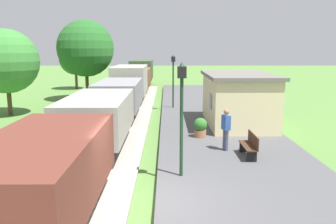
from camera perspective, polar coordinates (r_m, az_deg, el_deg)
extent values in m
plane|color=#517A38|center=(9.68, -3.37, -16.15)|extent=(160.00, 160.00, 0.00)
cube|color=#4C4C4F|center=(9.98, 15.97, -14.89)|extent=(6.00, 60.00, 0.25)
cube|color=#9E9389|center=(10.06, -17.66, -15.18)|extent=(3.80, 60.00, 0.12)
cube|color=slate|center=(9.82, -13.56, -14.78)|extent=(0.07, 60.00, 0.14)
cube|color=slate|center=(10.24, -21.67, -14.17)|extent=(0.07, 60.00, 0.14)
cube|color=brown|center=(8.54, -20.42, -9.05)|extent=(2.50, 5.60, 1.60)
cube|color=black|center=(8.77, -20.14, -13.06)|extent=(2.10, 5.15, 0.50)
cylinder|color=black|center=(10.43, -16.71, -10.47)|extent=(1.56, 0.84, 0.84)
cylinder|color=black|center=(11.40, -15.15, -7.24)|extent=(0.20, 0.30, 0.20)
cube|color=gray|center=(14.69, -11.69, -0.49)|extent=(2.50, 5.60, 1.60)
cube|color=black|center=(14.83, -11.59, -2.96)|extent=(2.10, 5.15, 0.50)
cylinder|color=black|center=(16.60, -10.37, -2.35)|extent=(1.56, 0.84, 0.84)
cylinder|color=black|center=(13.20, -13.06, -5.83)|extent=(1.56, 0.84, 0.84)
cylinder|color=black|center=(17.66, -9.75, -0.72)|extent=(0.20, 0.30, 0.20)
cylinder|color=black|center=(12.05, -14.31, -6.24)|extent=(0.20, 0.30, 0.20)
cube|color=gray|center=(21.12, -8.21, 2.95)|extent=(2.50, 5.60, 1.60)
cube|color=black|center=(21.21, -8.16, 1.21)|extent=(2.10, 5.15, 0.50)
cylinder|color=black|center=(23.01, -7.55, 1.33)|extent=(1.56, 0.84, 0.84)
cylinder|color=black|center=(19.51, -8.85, -0.37)|extent=(1.56, 0.84, 0.84)
cylinder|color=black|center=(24.10, -7.22, 2.36)|extent=(0.20, 0.30, 0.20)
cylinder|color=black|center=(18.34, -9.40, -0.29)|extent=(0.20, 0.30, 0.20)
cube|color=gray|center=(27.60, -6.37, 5.40)|extent=(2.50, 5.60, 2.20)
cube|color=black|center=(27.70, -6.33, 3.44)|extent=(2.10, 5.15, 0.50)
cylinder|color=black|center=(29.50, -5.96, 3.40)|extent=(1.56, 0.84, 0.84)
cylinder|color=black|center=(25.97, -6.72, 2.40)|extent=(1.56, 0.84, 0.84)
cylinder|color=black|center=(30.61, -5.76, 4.13)|extent=(0.20, 0.30, 0.20)
cylinder|color=black|center=(24.79, -7.03, 2.59)|extent=(0.20, 0.30, 0.20)
cube|color=brown|center=(34.17, -5.20, 5.91)|extent=(2.50, 5.60, 1.60)
cube|color=black|center=(34.23, -5.19, 4.83)|extent=(2.10, 5.15, 0.50)
cylinder|color=black|center=(36.03, -4.94, 4.72)|extent=(1.56, 0.84, 0.84)
cylinder|color=black|center=(32.48, -5.44, 4.07)|extent=(1.56, 0.84, 0.84)
cylinder|color=black|center=(37.16, -4.80, 5.28)|extent=(0.20, 0.30, 0.20)
cylinder|color=black|center=(31.31, -5.64, 4.28)|extent=(0.20, 0.30, 0.20)
cube|color=#384C33|center=(40.71, -4.43, 7.09)|extent=(2.50, 5.60, 2.20)
cube|color=black|center=(40.78, -4.41, 5.76)|extent=(2.10, 5.15, 0.50)
cylinder|color=black|center=(42.58, -4.23, 5.63)|extent=(1.56, 0.84, 0.84)
cylinder|color=black|center=(39.02, -4.59, 5.17)|extent=(1.56, 0.84, 0.84)
cylinder|color=black|center=(43.71, -4.13, 6.09)|extent=(0.20, 0.30, 0.20)
cylinder|color=black|center=(37.85, -4.72, 5.38)|extent=(0.20, 0.30, 0.20)
cube|color=beige|center=(18.94, 11.58, 1.88)|extent=(3.20, 5.50, 2.60)
cube|color=#66605B|center=(18.79, 11.74, 6.07)|extent=(3.50, 5.80, 0.18)
cube|color=black|center=(17.58, 7.18, 1.78)|extent=(0.03, 0.90, 0.80)
cube|color=#422819|center=(13.41, 13.27, -5.54)|extent=(0.42, 1.50, 0.04)
cube|color=#422819|center=(13.39, 14.11, -4.51)|extent=(0.04, 1.50, 0.45)
cube|color=black|center=(12.92, 13.85, -7.25)|extent=(0.38, 0.06, 0.42)
cube|color=black|center=(14.03, 12.67, -5.77)|extent=(0.38, 0.06, 0.42)
cube|color=#422819|center=(23.19, 7.46, 1.43)|extent=(0.42, 1.50, 0.04)
cube|color=#422819|center=(23.18, 7.94, 2.03)|extent=(0.04, 1.50, 0.45)
cube|color=black|center=(22.65, 7.65, 0.61)|extent=(0.38, 0.06, 0.42)
cube|color=black|center=(23.82, 7.25, 1.11)|extent=(0.38, 0.06, 0.42)
cylinder|color=#474C66|center=(14.03, 9.77, -4.72)|extent=(0.15, 0.15, 0.86)
cylinder|color=#474C66|center=(14.17, 9.47, -4.56)|extent=(0.15, 0.15, 0.86)
cube|color=#2D5199|center=(13.93, 9.71, -1.74)|extent=(0.35, 0.44, 0.60)
sphere|color=#936B51|center=(13.84, 9.77, 0.04)|extent=(0.22, 0.22, 0.22)
cylinder|color=#9E6642|center=(16.09, 5.42, -3.59)|extent=(0.56, 0.56, 0.34)
sphere|color=#2D6B28|center=(16.00, 5.45, -2.11)|extent=(0.64, 0.64, 0.64)
cylinder|color=#193823|center=(10.87, 2.27, -2.72)|extent=(0.11, 0.11, 3.20)
cube|color=black|center=(10.60, 2.34, 6.69)|extent=(0.28, 0.28, 0.36)
sphere|color=#F2E5BF|center=(10.60, 2.34, 6.69)|extent=(0.20, 0.20, 0.20)
cone|color=#193823|center=(10.59, 2.35, 7.98)|extent=(0.20, 0.20, 0.16)
cylinder|color=#193823|center=(23.80, 0.87, 4.57)|extent=(0.11, 0.11, 3.20)
cube|color=black|center=(23.68, 0.88, 8.86)|extent=(0.28, 0.28, 0.36)
sphere|color=#F2E5BF|center=(23.68, 0.88, 8.86)|extent=(0.20, 0.20, 0.20)
cone|color=#193823|center=(23.67, 0.88, 9.44)|extent=(0.20, 0.20, 0.16)
cylinder|color=#4C3823|center=(24.61, -25.05, 1.77)|extent=(0.28, 0.28, 2.00)
sphere|color=#387A33|center=(24.39, -25.52, 7.69)|extent=(4.14, 4.14, 4.14)
cylinder|color=#4C3823|center=(29.58, -13.40, 4.40)|extent=(0.28, 0.28, 2.61)
sphere|color=#235B23|center=(29.42, -13.66, 10.33)|extent=(4.68, 4.68, 4.68)
cylinder|color=#4C3823|center=(38.29, -15.12, 5.21)|extent=(0.28, 0.28, 1.98)
sphere|color=#2D6B28|center=(38.16, -15.29, 8.61)|extent=(3.43, 3.43, 3.43)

